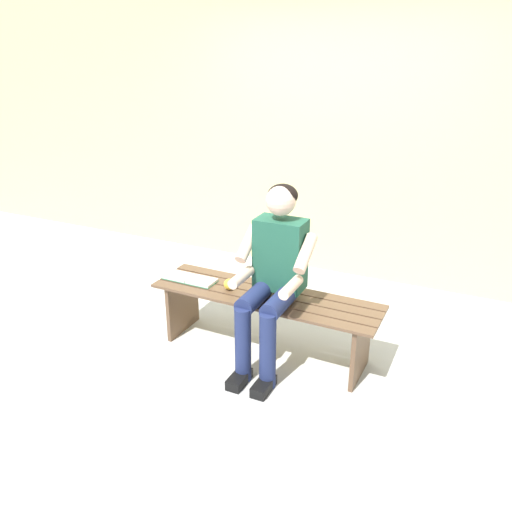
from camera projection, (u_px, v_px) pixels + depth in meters
ground_plane at (62, 391)px, 3.42m from camera, size 10.00×7.00×0.04m
brick_wall at (295, 118)px, 4.98m from camera, size 9.50×0.24×2.94m
bench_near at (265, 309)px, 3.71m from camera, size 1.67×0.47×0.47m
person_seated at (273, 272)px, 3.45m from camera, size 0.50×0.69×1.27m
apple at (229, 284)px, 3.73m from camera, size 0.08×0.08×0.08m
book_open at (190, 279)px, 3.89m from camera, size 0.41×0.16×0.02m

